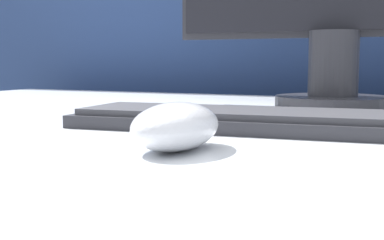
% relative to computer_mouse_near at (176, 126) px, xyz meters
% --- Properties ---
extents(partition_panel, '(5.00, 0.03, 1.35)m').
position_rel_computer_mouse_near_xyz_m(partition_panel, '(-0.06, 0.92, -0.13)').
color(partition_panel, navy).
rests_on(partition_panel, ground_plane).
extents(computer_mouse_near, '(0.07, 0.12, 0.05)m').
position_rel_computer_mouse_near_xyz_m(computer_mouse_near, '(0.00, 0.00, 0.00)').
color(computer_mouse_near, silver).
rests_on(computer_mouse_near, desk).
extents(keyboard, '(0.42, 0.17, 0.02)m').
position_rel_computer_mouse_near_xyz_m(keyboard, '(-0.00, 0.17, -0.01)').
color(keyboard, '#28282D').
rests_on(keyboard, desk).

